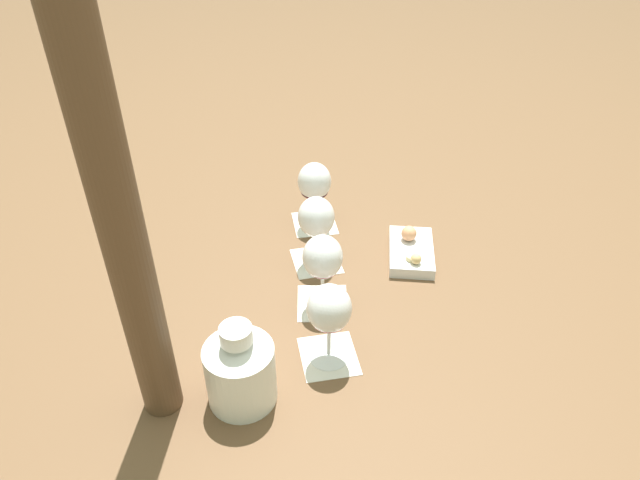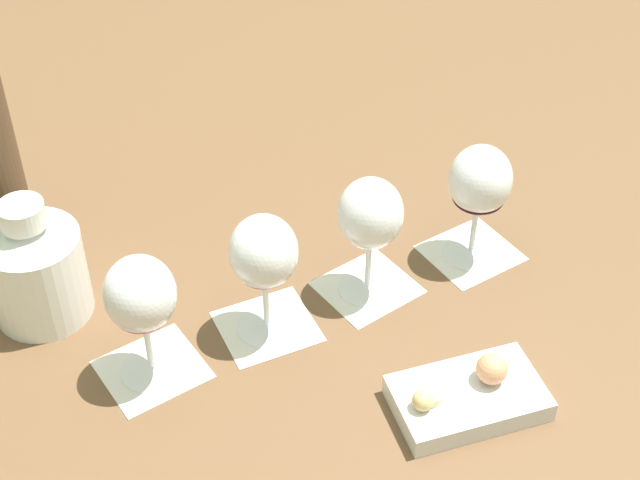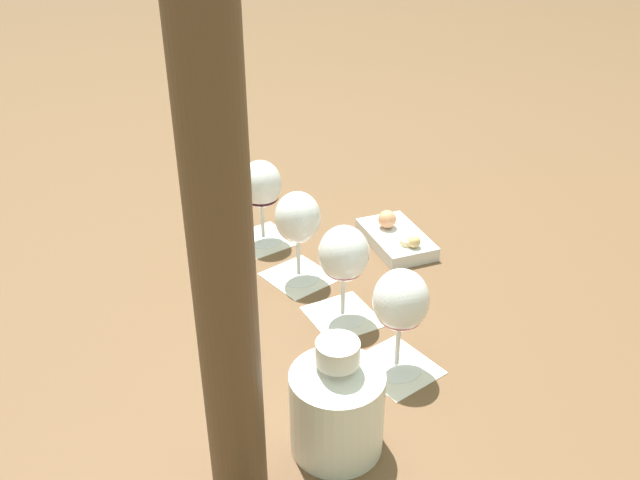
{
  "view_description": "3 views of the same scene",
  "coord_description": "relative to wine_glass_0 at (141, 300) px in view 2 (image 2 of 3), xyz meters",
  "views": [
    {
      "loc": [
        -0.48,
        0.78,
        0.77
      ],
      "look_at": [
        -0.0,
        0.0,
        0.11
      ],
      "focal_mm": 32.0,
      "sensor_mm": 36.0,
      "label": 1
    },
    {
      "loc": [
        -0.82,
        -0.11,
        0.82
      ],
      "look_at": [
        -0.0,
        0.0,
        0.11
      ],
      "focal_mm": 55.0,
      "sensor_mm": 36.0,
      "label": 2
    },
    {
      "loc": [
        -0.08,
        0.92,
        0.63
      ],
      "look_at": [
        -0.0,
        0.0,
        0.11
      ],
      "focal_mm": 38.0,
      "sensor_mm": 36.0,
      "label": 3
    }
  ],
  "objects": [
    {
      "name": "snack_dish",
      "position": [
        -0.0,
        -0.35,
        -0.09
      ],
      "size": [
        0.15,
        0.18,
        0.06
      ],
      "color": "silver",
      "rests_on": "ground_plane"
    },
    {
      "name": "tasting_card_2",
      "position": [
        0.16,
        -0.22,
        -0.11
      ],
      "size": [
        0.15,
        0.15,
        0.0
      ],
      "color": "silver",
      "rests_on": "ground_plane"
    },
    {
      "name": "wine_glass_2",
      "position": [
        0.16,
        -0.22,
        0.0
      ],
      "size": [
        0.08,
        0.08,
        0.16
      ],
      "color": "white",
      "rests_on": "tasting_card_2"
    },
    {
      "name": "wine_glass_3",
      "position": [
        0.24,
        -0.34,
        0.0
      ],
      "size": [
        0.08,
        0.08,
        0.16
      ],
      "color": "white",
      "rests_on": "tasting_card_3"
    },
    {
      "name": "ground_plane",
      "position": [
        0.12,
        -0.17,
        -0.11
      ],
      "size": [
        8.0,
        8.0,
        0.0
      ],
      "primitive_type": "plane",
      "color": "brown"
    },
    {
      "name": "tasting_card_1",
      "position": [
        0.08,
        -0.11,
        -0.11
      ],
      "size": [
        0.14,
        0.14,
        0.0
      ],
      "color": "silver",
      "rests_on": "ground_plane"
    },
    {
      "name": "ceramic_vase",
      "position": [
        0.08,
        0.15,
        -0.04
      ],
      "size": [
        0.11,
        0.11,
        0.16
      ],
      "color": "white",
      "rests_on": "ground_plane"
    },
    {
      "name": "tasting_card_3",
      "position": [
        0.24,
        -0.34,
        -0.11
      ],
      "size": [
        0.14,
        0.15,
        0.0
      ],
      "color": "silver",
      "rests_on": "ground_plane"
    },
    {
      "name": "tasting_card_0",
      "position": [
        0.0,
        -0.0,
        -0.11
      ],
      "size": [
        0.14,
        0.15,
        0.0
      ],
      "color": "silver",
      "rests_on": "ground_plane"
    },
    {
      "name": "wine_glass_0",
      "position": [
        0.0,
        0.0,
        0.0
      ],
      "size": [
        0.08,
        0.08,
        0.16
      ],
      "color": "white",
      "rests_on": "tasting_card_0"
    },
    {
      "name": "wine_glass_1",
      "position": [
        0.08,
        -0.11,
        0.0
      ],
      "size": [
        0.08,
        0.08,
        0.16
      ],
      "color": "white",
      "rests_on": "tasting_card_1"
    }
  ]
}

